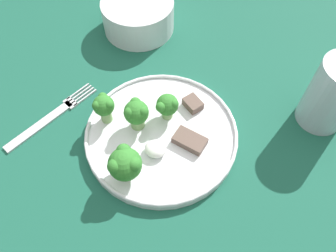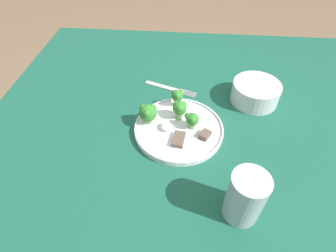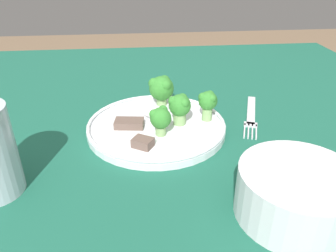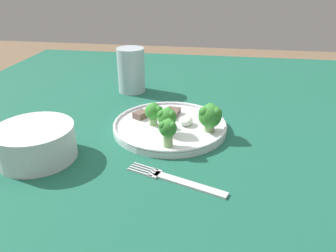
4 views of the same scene
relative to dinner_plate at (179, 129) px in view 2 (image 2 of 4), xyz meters
name	(u,v)px [view 2 (image 2 of 4)]	position (x,y,z in m)	size (l,w,h in m)	color
ground_plane	(181,245)	(0.04, 0.04, -0.73)	(8.00, 8.00, 0.00)	#7F664C
table	(189,161)	(0.04, 0.04, -0.09)	(1.27, 1.20, 0.72)	#195642
dinner_plate	(179,129)	(0.00, 0.00, 0.00)	(0.24, 0.24, 0.02)	white
fork	(170,89)	(-0.19, -0.04, -0.01)	(0.08, 0.17, 0.00)	silver
cream_bowl	(255,93)	(-0.15, 0.22, 0.02)	(0.14, 0.14, 0.06)	silver
drinking_glass	(244,199)	(0.23, 0.14, 0.04)	(0.08, 0.08, 0.12)	#B2C1CC
broccoli_floret_near_rim_left	(177,96)	(-0.09, -0.01, 0.04)	(0.03, 0.03, 0.05)	#7FA866
broccoli_floret_center_left	(180,109)	(-0.04, 0.00, 0.04)	(0.04, 0.04, 0.06)	#7FA866
broccoli_floret_back_left	(148,113)	(-0.02, -0.09, 0.04)	(0.05, 0.05, 0.06)	#7FA866
broccoli_floret_front_left	(191,119)	(0.00, 0.03, 0.03)	(0.04, 0.04, 0.05)	#7FA866
meat_slice_front_slice	(179,139)	(0.05, 0.00, 0.01)	(0.05, 0.04, 0.01)	brown
meat_slice_middle_slice	(205,135)	(0.03, 0.07, 0.01)	(0.04, 0.04, 0.01)	brown
sauce_dollop	(166,126)	(0.01, -0.03, 0.01)	(0.03, 0.03, 0.02)	white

